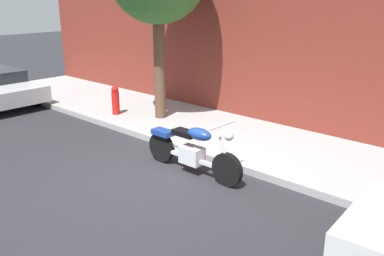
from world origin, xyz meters
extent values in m
plane|color=#28282D|center=(0.00, 0.00, 0.00)|extent=(60.00, 60.00, 0.00)
cube|color=#A4A4A4|center=(0.00, 2.63, 0.07)|extent=(18.66, 2.77, 0.14)
cylinder|color=black|center=(1.32, 0.63, 0.30)|extent=(0.60, 0.11, 0.60)
cylinder|color=black|center=(-0.32, 0.64, 0.30)|extent=(0.60, 0.11, 0.60)
cube|color=silver|center=(0.50, 0.63, 0.35)|extent=(0.44, 0.28, 0.32)
cube|color=silver|center=(0.50, 0.63, 0.28)|extent=(1.48, 0.09, 0.06)
ellipsoid|color=navy|center=(0.68, 0.63, 0.80)|extent=(0.52, 0.26, 0.22)
cube|color=black|center=(0.32, 0.63, 0.74)|extent=(0.48, 0.24, 0.10)
cube|color=navy|center=(-0.27, 0.64, 0.62)|extent=(0.44, 0.24, 0.10)
cylinder|color=silver|center=(1.26, 0.63, 0.58)|extent=(0.27, 0.05, 0.58)
cylinder|color=silver|center=(1.20, 0.63, 1.08)|extent=(0.04, 0.70, 0.04)
sphere|color=silver|center=(1.34, 0.63, 0.92)|extent=(0.17, 0.17, 0.17)
cylinder|color=silver|center=(0.25, 0.79, 0.25)|extent=(0.80, 0.09, 0.09)
cylinder|color=black|center=(-6.31, 1.14, 0.32)|extent=(0.64, 0.22, 0.64)
cylinder|color=brown|center=(-2.27, 2.49, 1.51)|extent=(0.29, 0.29, 3.03)
cylinder|color=red|center=(-3.36, 1.88, 0.38)|extent=(0.20, 0.20, 0.75)
sphere|color=red|center=(-3.36, 1.88, 0.81)|extent=(0.19, 0.19, 0.19)
camera|label=1|loc=(5.27, -4.64, 3.17)|focal=38.60mm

